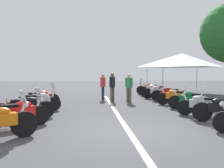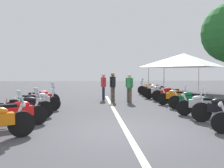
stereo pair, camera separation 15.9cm
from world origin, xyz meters
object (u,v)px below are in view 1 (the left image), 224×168
motorcycle_right_row_2 (203,104)px  motorcycle_right_row_8 (150,88)px  motorcycle_right_row_7 (155,90)px  bystander_1 (129,86)px  motorcycle_left_row_1 (18,113)px  traffic_cone_1 (7,105)px  motorcycle_left_row_2 (25,107)px  motorcycle_right_row_5 (170,94)px  motorcycle_left_row_3 (37,101)px  motorcycle_right_row_6 (159,92)px  motorcycle_left_row_4 (40,98)px  motorcycle_right_row_3 (192,100)px  motorcycle_right_row_4 (177,97)px  event_tent (182,60)px  bystander_2 (103,85)px  bystander_0 (112,85)px

motorcycle_right_row_2 → motorcycle_right_row_8: 8.75m
motorcycle_right_row_7 → bystander_1: bearing=78.0°
motorcycle_left_row_1 → traffic_cone_1: motorcycle_left_row_1 is taller
motorcycle_left_row_2 → motorcycle_right_row_5: size_ratio=1.02×
motorcycle_left_row_3 → motorcycle_right_row_7: (5.74, -6.68, 0.02)m
motorcycle_right_row_7 → traffic_cone_1: bearing=62.3°
motorcycle_left_row_2 → motorcycle_left_row_3: (1.62, -0.08, -0.00)m
motorcycle_right_row_6 → motorcycle_left_row_4: bearing=48.1°
motorcycle_left_row_4 → motorcycle_left_row_3: bearing=-110.9°
motorcycle_left_row_2 → motorcycle_right_row_5: (4.47, -6.83, 0.01)m
motorcycle_right_row_3 → motorcycle_right_row_5: size_ratio=1.00×
motorcycle_right_row_5 → motorcycle_left_row_1: bearing=64.2°
motorcycle_right_row_4 → traffic_cone_1: size_ratio=3.03×
motorcycle_right_row_8 → event_tent: 3.90m
motorcycle_left_row_4 → bystander_2: bystander_2 is taller
motorcycle_left_row_3 → motorcycle_left_row_2: bearing=-114.8°
motorcycle_left_row_3 → motorcycle_right_row_3: bearing=-22.2°
motorcycle_right_row_8 → motorcycle_right_row_2: bearing=115.3°
traffic_cone_1 → event_tent: size_ratio=0.12×
motorcycle_right_row_4 → motorcycle_right_row_8: motorcycle_right_row_8 is taller
motorcycle_left_row_2 → bystander_1: bystander_1 is taller
motorcycle_left_row_1 → motorcycle_left_row_3: motorcycle_left_row_1 is taller
motorcycle_right_row_7 → motorcycle_right_row_2: bearing=115.7°
motorcycle_left_row_3 → motorcycle_right_row_3: motorcycle_right_row_3 is taller
motorcycle_left_row_4 → motorcycle_right_row_3: motorcycle_left_row_4 is taller
motorcycle_right_row_2 → event_tent: event_tent is taller
motorcycle_right_row_2 → motorcycle_right_row_3: motorcycle_right_row_2 is taller
bystander_0 → motorcycle_left_row_4: bearing=-111.1°
motorcycle_left_row_4 → motorcycle_right_row_5: size_ratio=0.93×
bystander_1 → bystander_2: (1.35, 1.39, -0.00)m
motorcycle_right_row_3 → traffic_cone_1: (0.06, 8.07, -0.16)m
motorcycle_right_row_7 → motorcycle_left_row_4: bearing=59.8°
motorcycle_right_row_6 → motorcycle_right_row_7: (1.44, -0.11, 0.00)m
traffic_cone_1 → bystander_1: bystander_1 is taller
motorcycle_left_row_3 → motorcycle_left_row_4: 1.28m
motorcycle_right_row_4 → motorcycle_right_row_7: bearing=-62.2°
motorcycle_right_row_6 → bystander_1: bystander_1 is taller
motorcycle_left_row_4 → motorcycle_right_row_6: motorcycle_left_row_4 is taller
bystander_2 → bystander_0: bearing=130.1°
motorcycle_left_row_2 → event_tent: (10.05, -9.78, 2.19)m
motorcycle_right_row_6 → motorcycle_left_row_2: bearing=65.5°
motorcycle_right_row_4 → bystander_1: (1.51, 2.21, 0.48)m
motorcycle_left_row_3 → bystander_0: size_ratio=1.18×
motorcycle_right_row_5 → bystander_1: bystander_1 is taller
motorcycle_right_row_3 → traffic_cone_1: bearing=22.9°
motorcycle_left_row_4 → motorcycle_right_row_7: 8.17m
motorcycle_left_row_4 → traffic_cone_1: motorcycle_left_row_4 is taller
motorcycle_right_row_8 → event_tent: bearing=-130.2°
traffic_cone_1 → bystander_2: bystander_2 is taller
motorcycle_left_row_3 → motorcycle_right_row_5: motorcycle_right_row_5 is taller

